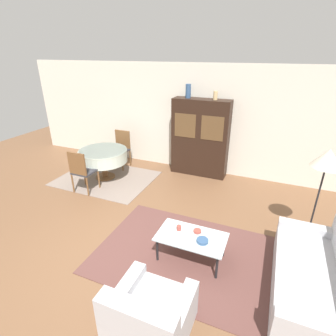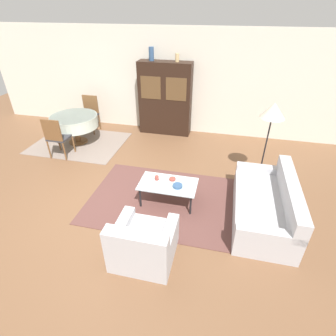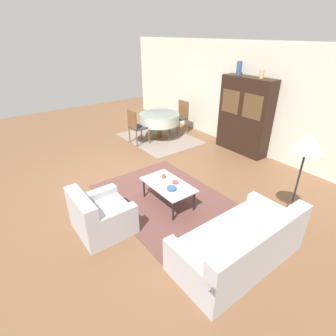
% 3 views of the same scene
% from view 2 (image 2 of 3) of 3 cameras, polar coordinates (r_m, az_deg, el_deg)
% --- Properties ---
extents(ground_plane, '(14.00, 14.00, 0.00)m').
position_cam_2_polar(ground_plane, '(4.99, -12.57, -7.82)').
color(ground_plane, brown).
extents(wall_back, '(10.00, 0.06, 2.70)m').
position_cam_2_polar(wall_back, '(7.47, -2.03, 18.34)').
color(wall_back, beige).
rests_on(wall_back, ground_plane).
extents(area_rug, '(2.81, 1.98, 0.01)m').
position_cam_2_polar(area_rug, '(4.97, -0.70, -6.94)').
color(area_rug, brown).
rests_on(area_rug, ground_plane).
extents(dining_rug, '(2.29, 1.76, 0.01)m').
position_cam_2_polar(dining_rug, '(7.35, -18.66, 5.19)').
color(dining_rug, gray).
rests_on(dining_rug, ground_plane).
extents(couch, '(0.93, 1.87, 0.77)m').
position_cam_2_polar(couch, '(4.72, 20.62, -7.71)').
color(couch, '#B2B2B7').
rests_on(couch, ground_plane).
extents(armchair, '(0.85, 0.82, 0.75)m').
position_cam_2_polar(armchair, '(3.84, -5.41, -16.16)').
color(armchair, '#B2B2B7').
rests_on(armchair, ground_plane).
extents(coffee_table, '(1.03, 0.59, 0.41)m').
position_cam_2_polar(coffee_table, '(4.70, 0.00, -3.80)').
color(coffee_table, black).
rests_on(coffee_table, area_rug).
extents(display_cabinet, '(1.40, 0.42, 1.92)m').
position_cam_2_polar(display_cabinet, '(7.28, -0.60, 14.79)').
color(display_cabinet, black).
rests_on(display_cabinet, ground_plane).
extents(dining_table, '(1.17, 1.17, 0.73)m').
position_cam_2_polar(dining_table, '(7.19, -19.70, 9.52)').
color(dining_table, brown).
rests_on(dining_table, dining_rug).
extents(dining_chair_near, '(0.44, 0.44, 0.98)m').
position_cam_2_polar(dining_chair_near, '(6.59, -23.12, 6.50)').
color(dining_chair_near, brown).
rests_on(dining_chair_near, dining_rug).
extents(dining_chair_far, '(0.44, 0.44, 0.98)m').
position_cam_2_polar(dining_chair_far, '(7.84, -16.70, 11.68)').
color(dining_chair_far, brown).
rests_on(dining_chair_far, dining_rug).
extents(floor_lamp, '(0.46, 0.46, 1.64)m').
position_cam_2_polar(floor_lamp, '(5.26, 21.86, 10.98)').
color(floor_lamp, black).
rests_on(floor_lamp, ground_plane).
extents(cup, '(0.07, 0.07, 0.08)m').
position_cam_2_polar(cup, '(4.76, -2.46, -2.17)').
color(cup, '#9E4238').
rests_on(cup, coffee_table).
extents(bowl, '(0.17, 0.17, 0.04)m').
position_cam_2_polar(bowl, '(4.59, 2.09, -3.90)').
color(bowl, '#33517A').
rests_on(bowl, coffee_table).
extents(bowl_small, '(0.12, 0.12, 0.04)m').
position_cam_2_polar(bowl_small, '(4.76, 0.96, -2.42)').
color(bowl_small, '#9E4238').
rests_on(bowl_small, coffee_table).
extents(vase_tall, '(0.13, 0.13, 0.32)m').
position_cam_2_polar(vase_tall, '(7.12, -3.64, 23.57)').
color(vase_tall, '#33517A').
rests_on(vase_tall, display_cabinet).
extents(vase_short, '(0.10, 0.10, 0.19)m').
position_cam_2_polar(vase_short, '(6.97, 2.01, 22.89)').
color(vase_short, tan).
rests_on(vase_short, display_cabinet).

